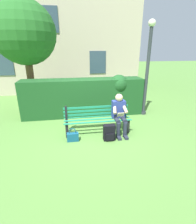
# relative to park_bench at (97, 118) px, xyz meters

# --- Properties ---
(ground) EXTENTS (60.00, 60.00, 0.00)m
(ground) POSITION_rel_park_bench_xyz_m (0.00, 0.08, -0.44)
(ground) COLOR #517F38
(park_bench) EXTENTS (1.97, 0.49, 0.83)m
(park_bench) POSITION_rel_park_bench_xyz_m (0.00, 0.00, 0.00)
(park_bench) COLOR black
(park_bench) RESTS_ON ground
(person_seated) EXTENTS (0.44, 0.73, 1.18)m
(person_seated) POSITION_rel_park_bench_xyz_m (-0.63, 0.18, 0.18)
(person_seated) COLOR navy
(person_seated) RESTS_ON ground
(hedge_backdrop) EXTENTS (4.43, 0.86, 1.51)m
(hedge_backdrop) POSITION_rel_park_bench_xyz_m (0.25, -1.52, 0.29)
(hedge_backdrop) COLOR #19471E
(hedge_backdrop) RESTS_ON ground
(tree) EXTENTS (2.38, 2.26, 4.06)m
(tree) POSITION_rel_park_bench_xyz_m (2.35, -2.46, 2.43)
(tree) COLOR brown
(tree) RESTS_ON ground
(building_facade) EXTENTS (9.72, 3.19, 6.05)m
(building_facade) POSITION_rel_park_bench_xyz_m (1.58, -6.58, 2.58)
(building_facade) COLOR #BCAD93
(building_facade) RESTS_ON ground
(backpack) EXTENTS (0.32, 0.25, 0.45)m
(backpack) POSITION_rel_park_bench_xyz_m (-0.25, 0.57, -0.22)
(backpack) COLOR black
(backpack) RESTS_ON ground
(handbag) EXTENTS (0.31, 0.14, 0.38)m
(handbag) POSITION_rel_park_bench_xyz_m (0.75, 0.47, -0.31)
(handbag) COLOR navy
(handbag) RESTS_ON ground
(lamp_post) EXTENTS (0.25, 0.25, 3.31)m
(lamp_post) POSITION_rel_park_bench_xyz_m (-2.02, -1.18, 1.40)
(lamp_post) COLOR #2D3338
(lamp_post) RESTS_ON ground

